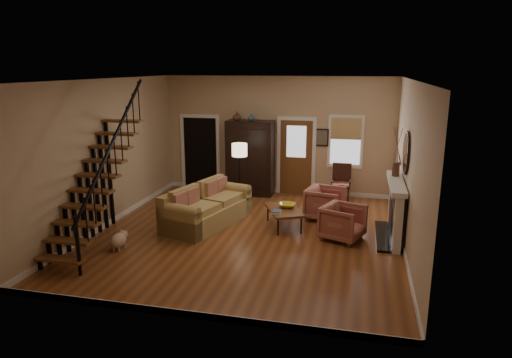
% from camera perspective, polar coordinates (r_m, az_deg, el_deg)
% --- Properties ---
extents(room, '(7.00, 7.33, 3.30)m').
position_cam_1_polar(room, '(11.35, -0.98, 3.50)').
color(room, brown).
rests_on(room, ground).
extents(staircase, '(0.94, 2.80, 3.20)m').
position_cam_1_polar(staircase, '(9.49, -19.65, 1.17)').
color(staircase, brown).
rests_on(staircase, ground).
extents(fireplace, '(0.33, 1.95, 2.30)m').
position_cam_1_polar(fireplace, '(10.01, 17.30, -3.10)').
color(fireplace, black).
rests_on(fireplace, ground).
extents(armoire, '(1.30, 0.60, 2.10)m').
position_cam_1_polar(armoire, '(12.83, -0.71, 2.66)').
color(armoire, black).
rests_on(armoire, ground).
extents(vase_a, '(0.24, 0.24, 0.25)m').
position_cam_1_polar(vase_a, '(12.64, -2.39, 7.86)').
color(vase_a, '#4C2619').
rests_on(vase_a, armoire).
extents(vase_b, '(0.20, 0.20, 0.21)m').
position_cam_1_polar(vase_b, '(12.55, -0.61, 7.74)').
color(vase_b, '#334C60').
rests_on(vase_b, armoire).
extents(sofa, '(1.62, 2.53, 0.87)m').
position_cam_1_polar(sofa, '(10.53, -6.09, -3.41)').
color(sofa, '#AA8E4D').
rests_on(sofa, ground).
extents(coffee_table, '(1.06, 1.28, 0.43)m').
position_cam_1_polar(coffee_table, '(10.39, 3.51, -4.90)').
color(coffee_table, brown).
rests_on(coffee_table, ground).
extents(bowl, '(0.38, 0.38, 0.09)m').
position_cam_1_polar(bowl, '(10.44, 3.94, -3.30)').
color(bowl, gold).
rests_on(bowl, coffee_table).
extents(books, '(0.20, 0.28, 0.05)m').
position_cam_1_polar(books, '(10.05, 2.56, -4.10)').
color(books, beige).
rests_on(books, coffee_table).
extents(armchair_left, '(1.05, 1.03, 0.74)m').
position_cam_1_polar(armchair_left, '(9.78, 10.81, -5.36)').
color(armchair_left, maroon).
rests_on(armchair_left, ground).
extents(armchair_right, '(1.00, 0.98, 0.77)m').
position_cam_1_polar(armchair_right, '(10.98, 8.66, -3.03)').
color(armchair_right, maroon).
rests_on(armchair_right, ground).
extents(floor_lamp, '(0.46, 0.46, 1.68)m').
position_cam_1_polar(floor_lamp, '(11.59, -2.05, 0.35)').
color(floor_lamp, black).
rests_on(floor_lamp, ground).
extents(side_chair, '(0.54, 0.54, 1.02)m').
position_cam_1_polar(side_chair, '(12.41, 10.59, -0.53)').
color(side_chair, '#331C10').
rests_on(side_chair, ground).
extents(dog, '(0.31, 0.49, 0.35)m').
position_cam_1_polar(dog, '(9.56, -16.81, -7.46)').
color(dog, beige).
rests_on(dog, ground).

